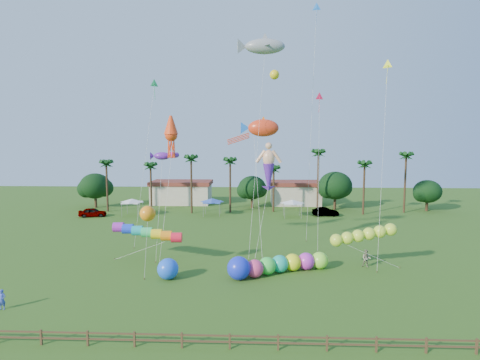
{
  "coord_description": "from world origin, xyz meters",
  "views": [
    {
      "loc": [
        1.52,
        -28.09,
        12.78
      ],
      "look_at": [
        0.0,
        10.0,
        9.0
      ],
      "focal_mm": 28.0,
      "sensor_mm": 36.0,
      "label": 1
    }
  ],
  "objects_px": {
    "caterpillar_inflatable": "(275,265)",
    "blue_ball": "(168,269)",
    "car_b": "(326,212)",
    "spectator_b": "(366,259)",
    "spectator_a": "(2,300)",
    "car_a": "(93,212)"
  },
  "relations": [
    {
      "from": "spectator_a",
      "to": "caterpillar_inflatable",
      "type": "distance_m",
      "value": 23.14
    },
    {
      "from": "car_b",
      "to": "blue_ball",
      "type": "bearing_deg",
      "value": 145.35
    },
    {
      "from": "car_b",
      "to": "blue_ball",
      "type": "height_order",
      "value": "blue_ball"
    },
    {
      "from": "spectator_a",
      "to": "blue_ball",
      "type": "relative_size",
      "value": 0.79
    },
    {
      "from": "car_b",
      "to": "caterpillar_inflatable",
      "type": "bearing_deg",
      "value": 159.18
    },
    {
      "from": "spectator_b",
      "to": "blue_ball",
      "type": "distance_m",
      "value": 20.11
    },
    {
      "from": "blue_ball",
      "to": "spectator_b",
      "type": "bearing_deg",
      "value": 12.04
    },
    {
      "from": "spectator_a",
      "to": "car_a",
      "type": "bearing_deg",
      "value": 100.03
    },
    {
      "from": "car_b",
      "to": "spectator_b",
      "type": "bearing_deg",
      "value": 176.62
    },
    {
      "from": "car_a",
      "to": "spectator_b",
      "type": "distance_m",
      "value": 46.92
    },
    {
      "from": "spectator_b",
      "to": "car_b",
      "type": "bearing_deg",
      "value": 108.12
    },
    {
      "from": "car_b",
      "to": "car_a",
      "type": "bearing_deg",
      "value": 91.75
    },
    {
      "from": "car_b",
      "to": "caterpillar_inflatable",
      "type": "xyz_separation_m",
      "value": [
        -10.42,
        -29.66,
        0.18
      ]
    },
    {
      "from": "car_b",
      "to": "blue_ball",
      "type": "distance_m",
      "value": 37.61
    },
    {
      "from": "caterpillar_inflatable",
      "to": "spectator_a",
      "type": "bearing_deg",
      "value": 178.5
    },
    {
      "from": "spectator_a",
      "to": "caterpillar_inflatable",
      "type": "bearing_deg",
      "value": 18.49
    },
    {
      "from": "spectator_b",
      "to": "blue_ball",
      "type": "xyz_separation_m",
      "value": [
        -19.67,
        -4.19,
        0.08
      ]
    },
    {
      "from": "blue_ball",
      "to": "spectator_a",
      "type": "bearing_deg",
      "value": -148.56
    },
    {
      "from": "car_b",
      "to": "spectator_b",
      "type": "height_order",
      "value": "spectator_b"
    },
    {
      "from": "spectator_a",
      "to": "caterpillar_inflatable",
      "type": "xyz_separation_m",
      "value": [
        21.44,
        8.71,
        0.14
      ]
    },
    {
      "from": "caterpillar_inflatable",
      "to": "blue_ball",
      "type": "height_order",
      "value": "caterpillar_inflatable"
    },
    {
      "from": "caterpillar_inflatable",
      "to": "blue_ball",
      "type": "bearing_deg",
      "value": 166.53
    }
  ]
}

